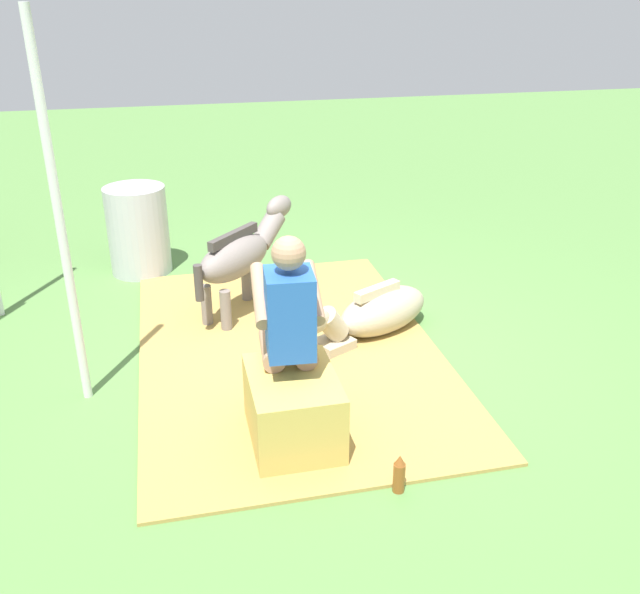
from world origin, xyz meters
name	(u,v)px	position (x,y,z in m)	size (l,w,h in m)	color
ground_plane	(319,351)	(0.00, 0.00, 0.00)	(24.00, 24.00, 0.00)	#568442
hay_patch	(289,350)	(0.04, 0.23, 0.01)	(3.40, 2.28, 0.02)	#AD8C47
hay_bale	(293,409)	(-1.09, 0.41, 0.23)	(0.70, 0.53, 0.47)	tan
person_seated	(288,324)	(-0.93, 0.40, 0.74)	(0.68, 0.45, 1.35)	tan
pony_standing	(241,255)	(0.84, 0.48, 0.54)	(1.08, 1.04, 0.90)	slate
pony_lying	(375,313)	(0.18, -0.51, 0.19)	(0.86, 1.31, 0.42)	tan
soda_bottle	(399,474)	(-1.69, -0.08, 0.12)	(0.07, 0.07, 0.25)	brown
water_barrel	(138,230)	(2.00, 1.35, 0.43)	(0.59, 0.59, 0.86)	#B2B2B7
tent_pole_left	(60,223)	(-0.26, 1.72, 1.27)	(0.06, 0.06, 2.54)	silver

